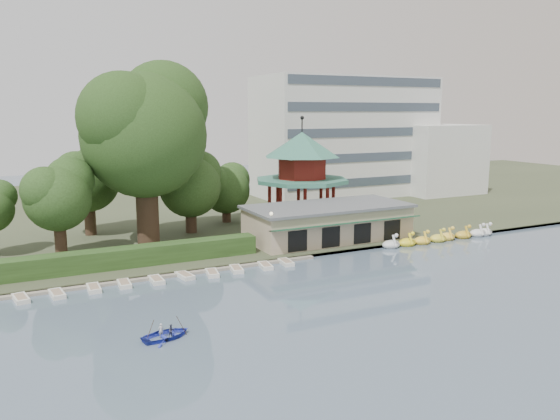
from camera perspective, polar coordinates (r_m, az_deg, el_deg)
ground_plane at (r=39.84m, az=9.02°, el=-11.52°), size 220.00×220.00×0.00m
shore at (r=86.12m, az=-11.22°, el=0.38°), size 220.00×70.00×0.40m
embankment at (r=54.08m, az=-1.58°, el=-5.35°), size 220.00×0.60×0.30m
dock at (r=50.42m, az=-14.13°, el=-6.87°), size 34.00×1.60×0.24m
boathouse at (r=62.13m, az=5.02°, el=-1.22°), size 18.60×9.39×3.90m
pavilion at (r=70.96m, az=2.29°, el=4.42°), size 12.40×12.40×13.50m
office_building at (r=96.04m, az=8.39°, el=7.19°), size 38.00×18.00×20.00m
hedge at (r=52.76m, az=-18.14°, el=-4.97°), size 30.00×2.00×1.80m
lamp_post at (r=55.43m, az=-0.92°, el=-1.56°), size 0.36×0.36×4.28m
big_tree at (r=59.71m, az=-13.92°, el=8.53°), size 14.45×13.46×19.78m
small_trees at (r=63.82m, az=-16.07°, el=2.36°), size 39.09×16.96×10.71m
swan_boats at (r=65.57m, az=16.62°, el=-2.77°), size 16.02×2.03×1.92m
moored_rowboats at (r=48.99m, az=-14.45°, el=-7.31°), size 29.81×2.77×0.36m
rowboat_with_passengers at (r=37.43m, az=-11.80°, el=-12.31°), size 5.14×4.14×2.01m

